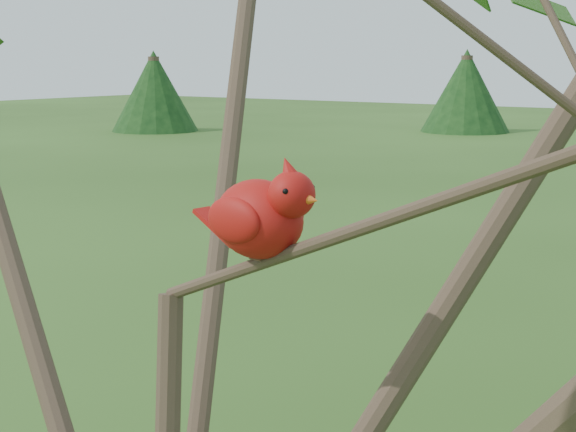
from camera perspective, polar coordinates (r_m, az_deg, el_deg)
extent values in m
ellipsoid|color=#B2100F|center=(1.10, -1.90, -0.20)|extent=(0.14, 0.11, 0.10)
sphere|color=#B2100F|center=(1.06, 0.24, 1.38)|extent=(0.07, 0.07, 0.06)
cone|color=#B2100F|center=(1.06, 0.05, 2.96)|extent=(0.05, 0.04, 0.04)
cone|color=#D85914|center=(1.04, 1.42, 1.06)|extent=(0.03, 0.02, 0.02)
ellipsoid|color=black|center=(1.05, 1.02, 1.06)|extent=(0.02, 0.03, 0.03)
cube|color=#B2100F|center=(1.16, -4.45, -0.70)|extent=(0.08, 0.04, 0.04)
ellipsoid|color=#B2100F|center=(1.13, -0.70, 0.23)|extent=(0.09, 0.04, 0.06)
ellipsoid|color=#B2100F|center=(1.08, -3.53, -0.29)|extent=(0.09, 0.04, 0.06)
cylinder|color=#3E2E21|center=(28.30, 11.42, 7.75)|extent=(0.36, 0.36, 2.37)
cone|color=black|center=(28.30, 11.43, 7.95)|extent=(2.76, 2.76, 2.56)
cylinder|color=#3E2E21|center=(28.37, -8.63, 7.80)|extent=(0.35, 0.35, 2.33)
cone|color=black|center=(28.37, -8.64, 8.00)|extent=(2.72, 2.72, 2.53)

